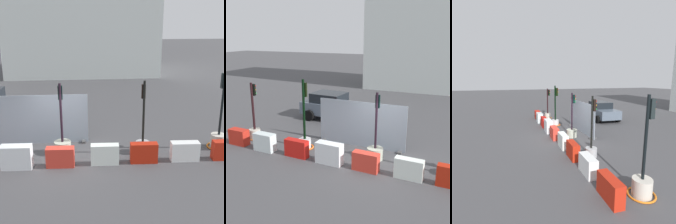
# 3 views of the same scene
# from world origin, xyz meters

# --- Properties ---
(ground_plane) EXTENTS (120.00, 120.00, 0.00)m
(ground_plane) POSITION_xyz_m (0.00, 0.00, 0.00)
(ground_plane) COLOR #474649
(traffic_light_2) EXTENTS (0.69, 0.69, 2.94)m
(traffic_light_2) POSITION_xyz_m (0.02, 0.38, 0.52)
(traffic_light_2) COLOR #B2B6A1
(traffic_light_2) RESTS_ON ground_plane
(traffic_light_3) EXTENTS (0.58, 0.58, 3.03)m
(traffic_light_3) POSITION_xyz_m (3.32, 0.16, 0.59)
(traffic_light_3) COLOR #ADAEB0
(traffic_light_3) RESTS_ON ground_plane
(traffic_light_4) EXTENTS (0.94, 0.94, 3.34)m
(traffic_light_4) POSITION_xyz_m (6.64, 0.34, 0.52)
(traffic_light_4) COLOR beige
(traffic_light_4) RESTS_ON ground_plane
(construction_barrier_3) EXTENTS (1.15, 0.50, 0.90)m
(construction_barrier_3) POSITION_xyz_m (-1.59, -0.83, 0.45)
(construction_barrier_3) COLOR white
(construction_barrier_3) RESTS_ON ground_plane
(construction_barrier_4) EXTENTS (1.06, 0.44, 0.76)m
(construction_barrier_4) POSITION_xyz_m (0.01, -0.82, 0.38)
(construction_barrier_4) COLOR red
(construction_barrier_4) RESTS_ON ground_plane
(construction_barrier_5) EXTENTS (1.08, 0.41, 0.79)m
(construction_barrier_5) POSITION_xyz_m (1.69, -0.77, 0.40)
(construction_barrier_5) COLOR white
(construction_barrier_5) RESTS_ON ground_plane
(construction_barrier_6) EXTENTS (1.06, 0.40, 0.79)m
(construction_barrier_6) POSITION_xyz_m (3.19, -0.77, 0.39)
(construction_barrier_6) COLOR red
(construction_barrier_6) RESTS_ON ground_plane
(construction_barrier_7) EXTENTS (1.11, 0.45, 0.76)m
(construction_barrier_7) POSITION_xyz_m (4.82, -0.74, 0.38)
(construction_barrier_7) COLOR white
(construction_barrier_7) RESTS_ON ground_plane
(site_fence_panel) EXTENTS (4.29, 0.50, 2.20)m
(site_fence_panel) POSITION_xyz_m (-1.04, 1.50, 1.06)
(site_fence_panel) COLOR #909DAC
(site_fence_panel) RESTS_ON ground_plane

